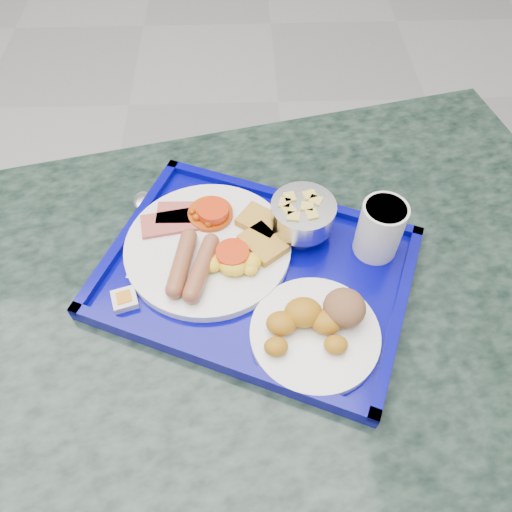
{
  "coord_description": "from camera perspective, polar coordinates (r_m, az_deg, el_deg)",
  "views": [
    {
      "loc": [
        0.5,
        -0.54,
        1.39
      ],
      "look_at": [
        0.52,
        -0.09,
        0.78
      ],
      "focal_mm": 35.0,
      "sensor_mm": 36.0,
      "label": 1
    }
  ],
  "objects": [
    {
      "name": "tray",
      "position": [
        0.79,
        -0.0,
        -1.98
      ],
      "size": [
        0.56,
        0.49,
        0.03
      ],
      "rotation": [
        0.0,
        0.0,
        -0.39
      ],
      "color": "#040282",
      "rests_on": "table"
    },
    {
      "name": "floor",
      "position": [
        1.57,
        -20.05,
        -14.82
      ],
      "size": [
        6.0,
        6.0,
        0.0
      ],
      "primitive_type": "plane",
      "color": "#949497",
      "rests_on": "ground"
    },
    {
      "name": "jam_packet",
      "position": [
        0.77,
        -14.78,
        -4.82
      ],
      "size": [
        0.05,
        0.05,
        0.01
      ],
      "rotation": [
        0.0,
        0.0,
        0.3
      ],
      "color": "silver",
      "rests_on": "tray"
    },
    {
      "name": "knife",
      "position": [
        0.84,
        -13.14,
        1.89
      ],
      "size": [
        0.03,
        0.16,
        0.0
      ],
      "primitive_type": "cube",
      "rotation": [
        0.0,
        0.0,
        -0.1
      ],
      "color": "#BDBCBF",
      "rests_on": "tray"
    },
    {
      "name": "table",
      "position": [
        0.95,
        0.91,
        -9.91
      ],
      "size": [
        1.3,
        1.01,
        0.72
      ],
      "rotation": [
        0.0,
        0.0,
        0.23
      ],
      "color": "gray",
      "rests_on": "floor"
    },
    {
      "name": "juice_cup",
      "position": [
        0.79,
        14.03,
        3.15
      ],
      "size": [
        0.07,
        0.07,
        0.1
      ],
      "color": "silver",
      "rests_on": "tray"
    },
    {
      "name": "main_plate",
      "position": [
        0.8,
        -5.06,
        1.17
      ],
      "size": [
        0.27,
        0.27,
        0.04
      ],
      "rotation": [
        0.0,
        0.0,
        -0.32
      ],
      "color": "white",
      "rests_on": "tray"
    },
    {
      "name": "fruit_bowl",
      "position": [
        0.8,
        5.34,
        4.76
      ],
      "size": [
        0.1,
        0.1,
        0.07
      ],
      "color": "#BDBCBF",
      "rests_on": "tray"
    },
    {
      "name": "bread_plate",
      "position": [
        0.72,
        7.1,
        -7.9
      ],
      "size": [
        0.19,
        0.19,
        0.06
      ],
      "rotation": [
        0.0,
        0.0,
        0.08
      ],
      "color": "white",
      "rests_on": "tray"
    },
    {
      "name": "spoon",
      "position": [
        0.88,
        -12.74,
        5.07
      ],
      "size": [
        0.06,
        0.18,
        0.01
      ],
      "rotation": [
        0.0,
        0.0,
        -0.21
      ],
      "color": "#BDBCBF",
      "rests_on": "tray"
    }
  ]
}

